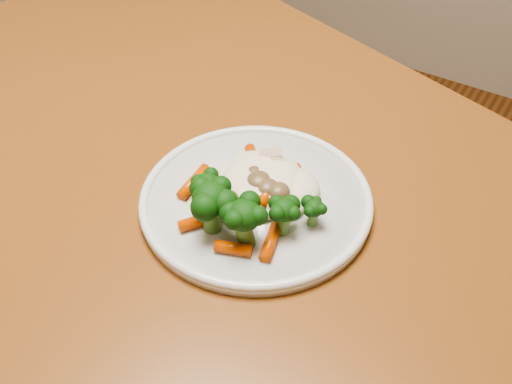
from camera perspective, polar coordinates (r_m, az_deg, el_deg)
dining_table at (r=0.71m, az=-4.53°, el=-10.10°), size 1.42×1.16×0.75m
plate at (r=0.67m, az=-0.00°, el=-0.91°), size 0.24×0.24×0.01m
meal at (r=0.64m, az=-0.50°, el=-0.29°), size 0.16×0.15×0.05m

